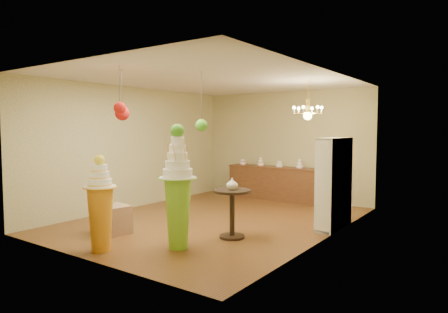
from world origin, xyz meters
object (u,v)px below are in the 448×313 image
Objects in this scene: pedestal_orange at (101,211)px; sideboard at (279,183)px; round_table at (232,207)px; pedestal_green at (178,197)px.

pedestal_orange is 5.83m from sideboard.
round_table is (1.28, 1.88, -0.09)m from pedestal_orange.
pedestal_green is 0.68× the size of sideboard.
pedestal_orange is at bearing -124.34° from round_table.
pedestal_orange is (-0.91, -0.83, -0.20)m from pedestal_green.
pedestal_orange is 1.77× the size of round_table.
pedestal_orange reaches higher than round_table.
pedestal_green reaches higher than round_table.
sideboard is 4.09m from round_table.
pedestal_green is 1.32× the size of pedestal_orange.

